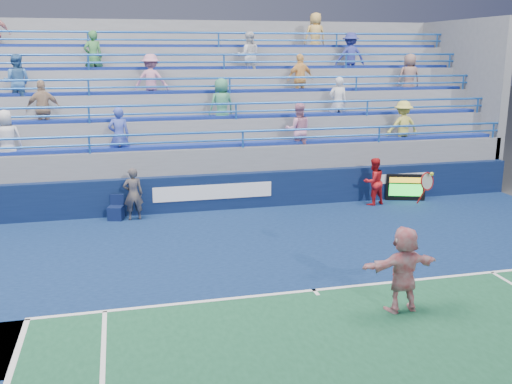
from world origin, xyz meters
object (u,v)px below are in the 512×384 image
object	(u,v)px
line_judge	(133,194)
tennis_player	(404,269)
ball_girl	(374,182)
serve_speed_board	(406,187)
judge_chair	(116,212)

from	to	relation	value
line_judge	tennis_player	bearing A→B (deg)	117.82
tennis_player	ball_girl	size ratio (longest dim) A/B	1.76
serve_speed_board	ball_girl	world-z (taller)	ball_girl
tennis_player	line_judge	size ratio (longest dim) A/B	1.72
tennis_player	judge_chair	bearing A→B (deg)	125.20
line_judge	ball_girl	bearing A→B (deg)	174.40
serve_speed_board	tennis_player	distance (m)	8.36
judge_chair	tennis_player	distance (m)	8.97
serve_speed_board	judge_chair	bearing A→B (deg)	-179.76
judge_chair	tennis_player	xyz separation A→B (m)	(5.16, -7.31, 0.59)
judge_chair	ball_girl	bearing A→B (deg)	-1.43
serve_speed_board	ball_girl	distance (m)	1.30
judge_chair	serve_speed_board	bearing A→B (deg)	0.24
line_judge	serve_speed_board	bearing A→B (deg)	176.03
serve_speed_board	tennis_player	bearing A→B (deg)	-118.31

